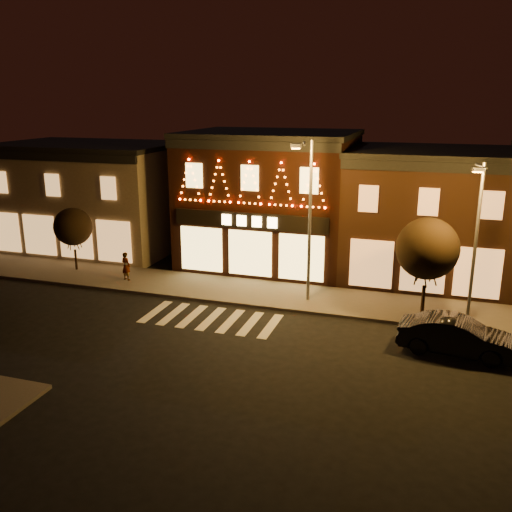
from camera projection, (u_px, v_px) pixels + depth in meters
The scene contains 11 objects.
ground at pixel (175, 354), 23.20m from camera, with size 120.00×120.00×0.00m, color black.
sidewalk_far at pixel (274, 295), 29.92m from camera, with size 44.00×4.00×0.15m, color #47423D.
building_left at pixel (92, 196), 38.85m from camera, with size 12.20×8.28×7.30m.
building_pulp at pixel (270, 199), 34.86m from camera, with size 10.20×8.34×8.30m.
building_right_a at pixel (428, 214), 32.18m from camera, with size 9.20×8.28×7.50m.
streetlamp_mid at pixel (308, 210), 27.51m from camera, with size 0.77×1.86×8.14m.
streetlamp_right at pixel (476, 234), 24.38m from camera, with size 0.67×1.71×7.46m.
tree_left at pixel (73, 227), 33.37m from camera, with size 2.28×2.28×3.81m.
tree_right at pixel (427, 249), 25.74m from camera, with size 2.90×2.90×4.84m.
dark_sedan at pixel (458, 336), 22.97m from camera, with size 1.66×4.75×1.56m, color black.
pedestrian at pixel (126, 266), 31.90m from camera, with size 0.60×0.39×1.65m, color gray.
Camera 1 is at (9.74, -19.14, 10.26)m, focal length 39.16 mm.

